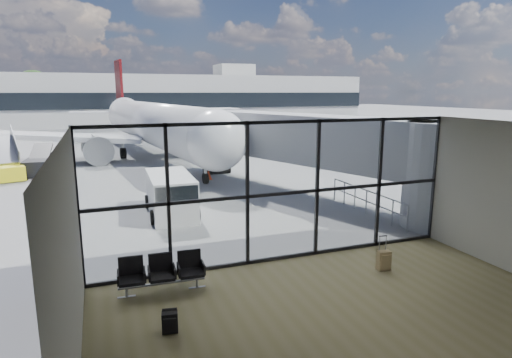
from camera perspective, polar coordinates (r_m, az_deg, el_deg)
ground at (r=52.53m, az=-14.51°, el=5.35°), size 220.00×220.00×0.00m
lounge_shell at (r=9.37m, az=15.77°, el=-5.59°), size 12.02×8.01×4.51m
glass_curtain_wall at (r=13.49m, az=3.65°, el=-1.72°), size 12.10×0.12×4.50m
jet_bridge at (r=21.80m, az=7.88°, el=4.65°), size 8.00×16.50×4.33m
apron_railing at (r=19.53m, az=14.49°, el=-2.51°), size 0.06×5.46×1.11m
far_terminal at (r=74.12m, az=-16.99°, el=10.19°), size 80.00×12.20×11.00m
tree_5 at (r=84.53m, az=-27.47°, el=10.65°), size 6.27×6.27×9.03m
seating_row at (r=12.15m, az=-12.50°, el=-11.89°), size 2.30×0.75×1.02m
backpack at (r=10.33m, az=-11.41°, el=-18.19°), size 0.39×0.37×0.53m
suitcase at (r=13.76m, az=16.68°, el=-10.34°), size 0.42×0.33×1.07m
airliner at (r=37.70m, az=-13.81°, el=7.21°), size 29.59×34.40×8.87m
service_van at (r=19.13m, az=-11.29°, el=-2.04°), size 2.11×4.16×1.79m
belt_loader at (r=31.46m, az=-26.99°, el=1.65°), size 1.80×4.07×1.83m
mobile_stairs at (r=30.78m, az=-30.43°, el=1.12°), size 2.68×3.97×2.56m
traffic_cone_a at (r=25.39m, az=-11.88°, el=-0.23°), size 0.39×0.39×0.55m
traffic_cone_b at (r=26.67m, az=-6.36°, el=0.55°), size 0.42×0.42×0.59m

